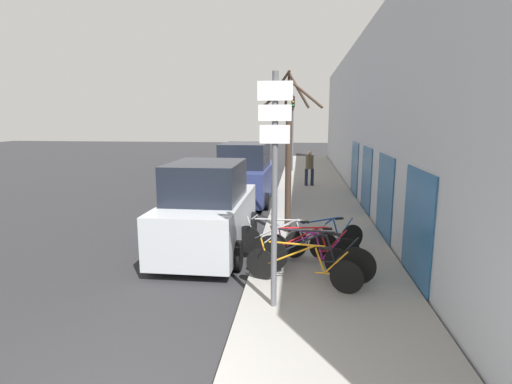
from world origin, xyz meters
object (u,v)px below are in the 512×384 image
bicycle_1 (312,257)px  parked_car_1 (246,175)px  bicycle_5 (325,238)px  bicycle_0 (302,267)px  parked_car_0 (208,211)px  bicycle_2 (306,252)px  street_tree (288,155)px  signpost (275,179)px  pedestrian_near (309,165)px  bicycle_4 (285,240)px  traffic_light (293,122)px  bicycle_3 (308,248)px

bicycle_1 → parked_car_1: bearing=32.2°
bicycle_1 → bicycle_5: (0.33, 1.45, -0.05)m
bicycle_0 → parked_car_0: bearing=62.1°
bicycle_2 → street_tree: size_ratio=0.40×
bicycle_5 → parked_car_1: parked_car_1 is taller
signpost → pedestrian_near: 12.49m
bicycle_5 → pedestrian_near: pedestrian_near is taller
bicycle_4 → bicycle_5: bearing=-60.1°
parked_car_0 → pedestrian_near: (2.68, 9.23, 0.09)m
parked_car_0 → bicycle_1: bearing=-36.1°
bicycle_5 → parked_car_1: 6.99m
parked_car_1 → signpost: bearing=-77.9°
bicycle_0 → pedestrian_near: size_ratio=1.34×
signpost → traffic_light: traffic_light is taller
signpost → bicycle_1: 2.27m
signpost → street_tree: bearing=89.1°
bicycle_1 → bicycle_5: bicycle_1 is taller
bicycle_1 → parked_car_1: parked_car_1 is taller
bicycle_5 → street_tree: size_ratio=0.43×
traffic_light → parked_car_1: bearing=-100.8°
parked_car_0 → traffic_light: (1.77, 14.58, 2.03)m
bicycle_1 → parked_car_0: bearing=68.8°
bicycle_0 → bicycle_1: (0.20, 0.44, 0.05)m
pedestrian_near → street_tree: street_tree is taller
signpost → bicycle_4: (0.09, 2.45, -1.76)m
street_tree → bicycle_5: bearing=-63.0°
bicycle_3 → bicycle_5: size_ratio=1.18×
signpost → street_tree: (0.07, 4.58, -0.01)m
parked_car_0 → parked_car_1: bearing=89.2°
parked_car_1 → street_tree: (1.78, -4.60, 1.24)m
bicycle_0 → pedestrian_near: pedestrian_near is taller
street_tree → bicycle_1: bearing=-79.6°
bicycle_5 → parked_car_1: bearing=-5.2°
bicycle_4 → traffic_light: (-0.15, 15.30, 2.50)m
parked_car_0 → signpost: bearing=-59.5°
signpost → traffic_light: (-0.07, 17.75, 0.73)m
bicycle_2 → parked_car_0: size_ratio=0.41×
signpost → bicycle_2: bearing=71.9°
signpost → bicycle_3: signpost is taller
bicycle_2 → pedestrian_near: size_ratio=1.07×
bicycle_2 → street_tree: bearing=44.1°
traffic_light → bicycle_4: bearing=-89.4°
bicycle_2 → parked_car_0: 2.85m
signpost → bicycle_5: bearing=70.1°
bicycle_2 → pedestrian_near: pedestrian_near is taller
bicycle_1 → bicycle_2: bearing=29.5°
parked_car_0 → traffic_light: 14.82m
parked_car_0 → parked_car_1: parked_car_1 is taller
bicycle_1 → street_tree: street_tree is taller
bicycle_3 → pedestrian_near: pedestrian_near is taller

